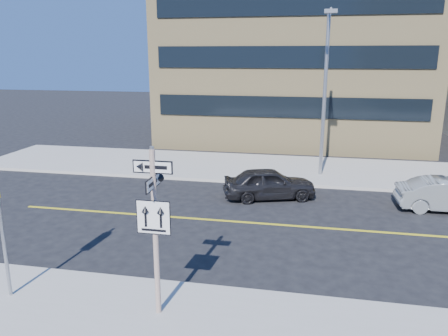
% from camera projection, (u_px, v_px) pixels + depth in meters
% --- Properties ---
extents(ground, '(120.00, 120.00, 0.00)m').
position_uv_depth(ground, '(187.00, 269.00, 12.89)').
color(ground, black).
rests_on(ground, ground).
extents(sign_pole, '(0.92, 0.92, 4.06)m').
position_uv_depth(sign_pole, '(155.00, 223.00, 9.89)').
color(sign_pole, silver).
rests_on(sign_pole, near_sidewalk).
extents(parked_car_a, '(2.73, 4.29, 1.36)m').
position_uv_depth(parked_car_a, '(269.00, 183.00, 19.10)').
color(parked_car_a, black).
rests_on(parked_car_a, ground).
extents(parked_car_b, '(1.52, 4.02, 1.31)m').
position_uv_depth(parked_car_b, '(448.00, 195.00, 17.55)').
color(parked_car_b, gray).
rests_on(parked_car_b, ground).
extents(streetlight_a, '(0.55, 2.25, 8.00)m').
position_uv_depth(streetlight_a, '(325.00, 84.00, 21.16)').
color(streetlight_a, gray).
rests_on(streetlight_a, far_sidewalk).
extents(building_brick, '(18.00, 18.00, 18.00)m').
position_uv_depth(building_brick, '(297.00, 17.00, 33.99)').
color(building_brick, tan).
rests_on(building_brick, ground).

